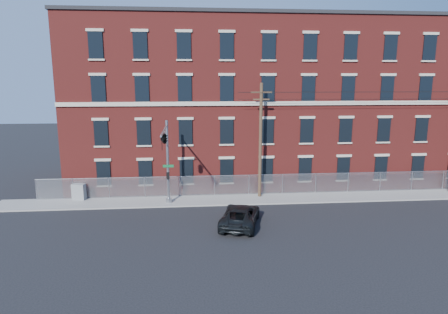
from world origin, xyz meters
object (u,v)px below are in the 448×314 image
pickup_truck (240,215)px  utility_cabinet (79,192)px  traffic_signal_mast (165,146)px  utility_pole_near (260,139)px

pickup_truck → utility_cabinet: 14.94m
pickup_truck → traffic_signal_mast: bearing=-14.8°
traffic_signal_mast → pickup_truck: (5.41, -3.14, -4.65)m
utility_cabinet → pickup_truck: bearing=-14.0°
utility_pole_near → utility_cabinet: bearing=178.6°
utility_pole_near → utility_cabinet: utility_pole_near is taller
utility_pole_near → pickup_truck: size_ratio=1.88×
utility_pole_near → pickup_truck: utility_pole_near is taller
traffic_signal_mast → utility_pole_near: size_ratio=0.70×
utility_cabinet → traffic_signal_mast: bearing=-12.3°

